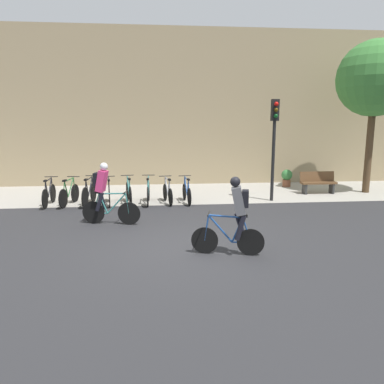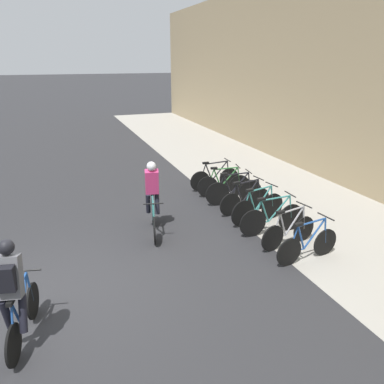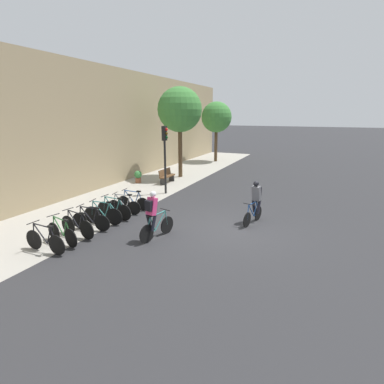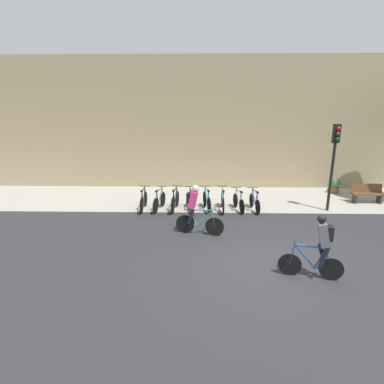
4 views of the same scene
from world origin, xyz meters
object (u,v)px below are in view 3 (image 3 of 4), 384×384
Objects in this scene: parked_bike_4 at (103,214)px; parked_bike_7 at (133,202)px; parked_bike_2 at (77,226)px; traffic_light_pole at (165,148)px; cyclist_pink at (153,214)px; cyclist_grey at (256,200)px; parked_bike_3 at (91,220)px; parked_bike_1 at (62,233)px; parked_bike_6 at (124,206)px; bench at (167,176)px; parked_bike_0 at (45,241)px; parked_bike_5 at (114,210)px; potted_plant at (138,176)px.

parked_bike_4 reaches higher than parked_bike_7.
traffic_light_pole is at bearing 0.29° from parked_bike_2.
cyclist_pink is 1.11× the size of parked_bike_7.
cyclist_grey is 5.56m from parked_bike_7.
parked_bike_1 is at bearing -180.00° from parked_bike_3.
cyclist_grey reaches higher than parked_bike_2.
cyclist_grey is at bearing -76.61° from parked_bike_6.
parked_bike_6 is at bearing -0.01° from parked_bike_2.
bench is at bearing 7.36° from parked_bike_1.
parked_bike_4 is at bearing 116.06° from cyclist_grey.
bench is at bearing 9.35° from parked_bike_4.
cyclist_pink reaches higher than parked_bike_7.
bench is (10.30, 1.24, 0.06)m from parked_bike_0.
bench is (8.23, 1.24, 0.07)m from parked_bike_3.
parked_bike_1 is (-4.76, 5.50, -0.55)m from cyclist_grey.
parked_bike_5 is at bearing 179.99° from parked_bike_7.
parked_bike_7 is at bearing -167.20° from bench.
parked_bike_2 is at bearing 179.98° from parked_bike_5.
potted_plant is at bearing 112.75° from bench.
parked_bike_3 is 2.76m from parked_bike_7.
parked_bike_2 is (1.38, 0.00, 0.01)m from parked_bike_0.
parked_bike_5 is (2.07, -0.00, -0.00)m from parked_bike_2.
potted_plant is at bearing 17.02° from parked_bike_0.
parked_bike_2 is 0.46× the size of traffic_light_pole.
parked_bike_6 is at bearing 54.83° from cyclist_pink.
parked_bike_6 is at bearing -168.60° from bench.
cyclist_pink is 2.85m from parked_bike_2.
parked_bike_0 reaches higher than parked_bike_6.
parked_bike_5 is at bearing 66.07° from cyclist_pink.
cyclist_grey is 7.76m from parked_bike_0.
parked_bike_2 is at bearing 0.04° from parked_bike_1.
cyclist_grey is at bearing -125.73° from bench.
traffic_light_pole reaches higher than parked_bike_6.
potted_plant is at bearing 25.55° from parked_bike_5.
bench is at bearing -67.25° from potted_plant.
parked_bike_3 is 8.32m from bench.
parked_bike_3 is at bearing -179.67° from traffic_light_pole.
parked_bike_2 is at bearing 179.98° from parked_bike_7.
parked_bike_5 is 0.69m from parked_bike_6.
parked_bike_6 is at bearing 0.00° from parked_bike_0.
traffic_light_pole reaches higher than parked_bike_7.
cyclist_pink is at bearing -154.89° from traffic_light_pole.
parked_bike_6 is 4.42m from traffic_light_pole.
parked_bike_2 is 0.69m from parked_bike_3.
parked_bike_5 is at bearing -0.11° from parked_bike_4.
traffic_light_pole is (5.93, 0.03, 2.15)m from parked_bike_3.
parked_bike_0 is 1.02× the size of parked_bike_4.
parked_bike_3 is (2.07, 0.00, -0.01)m from parked_bike_0.
potted_plant is (7.32, 5.58, -0.51)m from cyclist_pink.
traffic_light_pole is (7.31, 0.03, 2.15)m from parked_bike_1.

